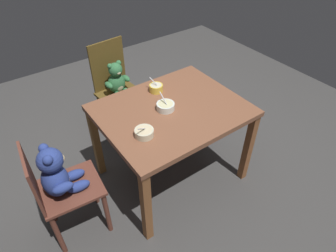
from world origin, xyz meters
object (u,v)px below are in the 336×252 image
object	(u,v)px
teddy_chair_near_left	(58,180)
porridge_bowl_yellow_far_center	(156,88)
dining_table	(172,118)
porridge_bowl_cream_near_left	(144,133)
porridge_bowl_white_center	(166,106)
teddy_chair_far_center	(117,85)

from	to	relation	value
teddy_chair_near_left	porridge_bowl_yellow_far_center	bearing A→B (deg)	21.83
dining_table	porridge_bowl_yellow_far_center	distance (m)	0.30
dining_table	teddy_chair_near_left	distance (m)	0.94
porridge_bowl_cream_near_left	porridge_bowl_white_center	size ratio (longest dim) A/B	0.90
porridge_bowl_white_center	porridge_bowl_cream_near_left	bearing A→B (deg)	-150.94
dining_table	porridge_bowl_white_center	xyz separation A→B (m)	(-0.04, 0.02, 0.12)
teddy_chair_far_center	teddy_chair_near_left	size ratio (longest dim) A/B	1.12
dining_table	porridge_bowl_white_center	bearing A→B (deg)	155.64
porridge_bowl_yellow_far_center	teddy_chair_far_center	bearing A→B (deg)	98.50
porridge_bowl_cream_near_left	teddy_chair_near_left	bearing A→B (deg)	167.95
teddy_chair_near_left	porridge_bowl_cream_near_left	size ratio (longest dim) A/B	6.43
dining_table	porridge_bowl_yellow_far_center	xyz separation A→B (m)	(0.04, 0.27, 0.13)
teddy_chair_near_left	porridge_bowl_white_center	xyz separation A→B (m)	(0.89, 0.03, 0.20)
porridge_bowl_cream_near_left	porridge_bowl_white_center	world-z (taller)	porridge_bowl_white_center
teddy_chair_far_center	porridge_bowl_cream_near_left	bearing A→B (deg)	-21.45
teddy_chair_near_left	porridge_bowl_yellow_far_center	xyz separation A→B (m)	(0.98, 0.29, 0.21)
teddy_chair_near_left	porridge_bowl_cream_near_left	world-z (taller)	porridge_bowl_cream_near_left
dining_table	teddy_chair_near_left	xyz separation A→B (m)	(-0.94, -0.01, -0.08)
porridge_bowl_cream_near_left	porridge_bowl_yellow_far_center	bearing A→B (deg)	47.87
dining_table	porridge_bowl_yellow_far_center	size ratio (longest dim) A/B	9.31
teddy_chair_far_center	porridge_bowl_cream_near_left	size ratio (longest dim) A/B	7.17
porridge_bowl_cream_near_left	dining_table	bearing A→B (deg)	22.91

